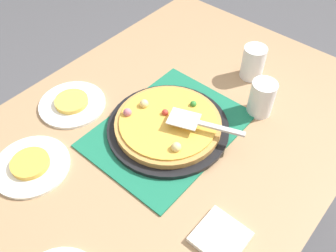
{
  "coord_description": "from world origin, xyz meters",
  "views": [
    {
      "loc": [
        -0.57,
        -0.49,
        1.61
      ],
      "look_at": [
        0.0,
        0.0,
        0.77
      ],
      "focal_mm": 38.95,
      "sensor_mm": 36.0,
      "label": 1
    }
  ],
  "objects_px": {
    "plate_near_left": "(31,166)",
    "served_slice_left": "(30,163)",
    "plate_far_right": "(72,104)",
    "cup_near": "(262,98)",
    "pizza_server": "(199,123)",
    "napkin_stack": "(220,237)",
    "cup_far": "(253,62)",
    "pizza": "(168,123)",
    "pizza_pan": "(168,127)",
    "served_slice_right": "(72,101)"
  },
  "relations": [
    {
      "from": "plate_near_left",
      "to": "cup_near",
      "type": "bearing_deg",
      "value": -31.46
    },
    {
      "from": "pizza_pan",
      "to": "served_slice_left",
      "type": "relative_size",
      "value": 3.45
    },
    {
      "from": "plate_near_left",
      "to": "napkin_stack",
      "type": "height_order",
      "value": "napkin_stack"
    },
    {
      "from": "cup_near",
      "to": "served_slice_right",
      "type": "bearing_deg",
      "value": 127.95
    },
    {
      "from": "cup_far",
      "to": "served_slice_right",
      "type": "bearing_deg",
      "value": 144.38
    },
    {
      "from": "served_slice_right",
      "to": "cup_near",
      "type": "relative_size",
      "value": 0.92
    },
    {
      "from": "plate_far_right",
      "to": "pizza_pan",
      "type": "bearing_deg",
      "value": -68.73
    },
    {
      "from": "pizza_pan",
      "to": "served_slice_left",
      "type": "distance_m",
      "value": 0.42
    },
    {
      "from": "pizza_pan",
      "to": "plate_far_right",
      "type": "xyz_separation_m",
      "value": [
        -0.12,
        0.32,
        -0.01
      ]
    },
    {
      "from": "plate_near_left",
      "to": "pizza_pan",
      "type": "bearing_deg",
      "value": -29.76
    },
    {
      "from": "pizza",
      "to": "napkin_stack",
      "type": "distance_m",
      "value": 0.38
    },
    {
      "from": "plate_near_left",
      "to": "cup_far",
      "type": "height_order",
      "value": "cup_far"
    },
    {
      "from": "cup_near",
      "to": "plate_far_right",
      "type": "bearing_deg",
      "value": 127.95
    },
    {
      "from": "served_slice_left",
      "to": "cup_far",
      "type": "distance_m",
      "value": 0.8
    },
    {
      "from": "cup_far",
      "to": "pizza_pan",
      "type": "bearing_deg",
      "value": 172.02
    },
    {
      "from": "served_slice_left",
      "to": "pizza_server",
      "type": "relative_size",
      "value": 0.48
    },
    {
      "from": "plate_near_left",
      "to": "plate_far_right",
      "type": "bearing_deg",
      "value": 24.39
    },
    {
      "from": "pizza",
      "to": "plate_near_left",
      "type": "bearing_deg",
      "value": 150.29
    },
    {
      "from": "pizza",
      "to": "pizza_server",
      "type": "distance_m",
      "value": 0.11
    },
    {
      "from": "pizza",
      "to": "served_slice_left",
      "type": "xyz_separation_m",
      "value": [
        -0.36,
        0.21,
        -0.02
      ]
    },
    {
      "from": "served_slice_right",
      "to": "pizza_server",
      "type": "distance_m",
      "value": 0.44
    },
    {
      "from": "plate_far_right",
      "to": "pizza_server",
      "type": "bearing_deg",
      "value": -68.79
    },
    {
      "from": "pizza",
      "to": "cup_near",
      "type": "bearing_deg",
      "value": -33.81
    },
    {
      "from": "pizza",
      "to": "cup_near",
      "type": "distance_m",
      "value": 0.31
    },
    {
      "from": "plate_near_left",
      "to": "napkin_stack",
      "type": "distance_m",
      "value": 0.57
    },
    {
      "from": "plate_near_left",
      "to": "served_slice_right",
      "type": "bearing_deg",
      "value": 24.39
    },
    {
      "from": "plate_far_right",
      "to": "napkin_stack",
      "type": "distance_m",
      "value": 0.65
    },
    {
      "from": "pizza",
      "to": "cup_far",
      "type": "distance_m",
      "value": 0.4
    },
    {
      "from": "pizza_pan",
      "to": "napkin_stack",
      "type": "bearing_deg",
      "value": -119.61
    },
    {
      "from": "cup_far",
      "to": "plate_near_left",
      "type": "bearing_deg",
      "value": 160.88
    },
    {
      "from": "pizza",
      "to": "served_slice_right",
      "type": "xyz_separation_m",
      "value": [
        -0.12,
        0.32,
        -0.02
      ]
    },
    {
      "from": "pizza",
      "to": "served_slice_left",
      "type": "relative_size",
      "value": 3.0
    },
    {
      "from": "served_slice_right",
      "to": "pizza_server",
      "type": "relative_size",
      "value": 0.48
    },
    {
      "from": "pizza",
      "to": "napkin_stack",
      "type": "bearing_deg",
      "value": -119.49
    },
    {
      "from": "plate_near_left",
      "to": "served_slice_left",
      "type": "bearing_deg",
      "value": 0.0
    },
    {
      "from": "plate_near_left",
      "to": "napkin_stack",
      "type": "relative_size",
      "value": 1.83
    },
    {
      "from": "pizza_server",
      "to": "napkin_stack",
      "type": "distance_m",
      "value": 0.33
    },
    {
      "from": "served_slice_left",
      "to": "cup_near",
      "type": "distance_m",
      "value": 0.73
    },
    {
      "from": "pizza",
      "to": "napkin_stack",
      "type": "height_order",
      "value": "pizza"
    },
    {
      "from": "cup_near",
      "to": "pizza_server",
      "type": "xyz_separation_m",
      "value": [
        -0.22,
        0.08,
        0.01
      ]
    },
    {
      "from": "cup_far",
      "to": "plate_far_right",
      "type": "bearing_deg",
      "value": 144.38
    },
    {
      "from": "pizza",
      "to": "cup_near",
      "type": "height_order",
      "value": "cup_near"
    },
    {
      "from": "plate_far_right",
      "to": "cup_far",
      "type": "xyz_separation_m",
      "value": [
        0.52,
        -0.37,
        0.06
      ]
    },
    {
      "from": "pizza",
      "to": "pizza_server",
      "type": "bearing_deg",
      "value": -68.9
    },
    {
      "from": "cup_far",
      "to": "pizza_server",
      "type": "bearing_deg",
      "value": -174.31
    },
    {
      "from": "napkin_stack",
      "to": "pizza",
      "type": "bearing_deg",
      "value": 60.51
    },
    {
      "from": "pizza",
      "to": "pizza_server",
      "type": "xyz_separation_m",
      "value": [
        0.04,
        -0.09,
        0.04
      ]
    },
    {
      "from": "pizza_pan",
      "to": "pizza_server",
      "type": "height_order",
      "value": "pizza_server"
    },
    {
      "from": "pizza_pan",
      "to": "pizza_server",
      "type": "xyz_separation_m",
      "value": [
        0.04,
        -0.09,
        0.06
      ]
    },
    {
      "from": "plate_near_left",
      "to": "served_slice_left",
      "type": "xyz_separation_m",
      "value": [
        0.0,
        0.0,
        0.01
      ]
    }
  ]
}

